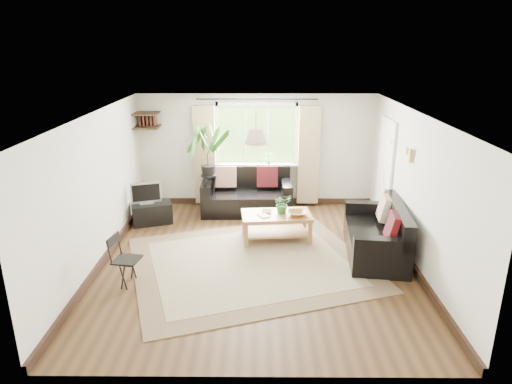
{
  "coord_description": "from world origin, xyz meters",
  "views": [
    {
      "loc": [
        0.05,
        -6.77,
        3.45
      ],
      "look_at": [
        0.0,
        0.4,
        1.05
      ],
      "focal_mm": 32.0,
      "sensor_mm": 36.0,
      "label": 1
    }
  ],
  "objects_px": {
    "coffee_table": "(276,227)",
    "folding_chair": "(127,261)",
    "sofa_right": "(376,231)",
    "palm_stand": "(208,171)",
    "tv_stand": "(152,213)",
    "sofa_back": "(247,192)"
  },
  "relations": [
    {
      "from": "coffee_table",
      "to": "folding_chair",
      "type": "bearing_deg",
      "value": -144.6
    },
    {
      "from": "sofa_right",
      "to": "tv_stand",
      "type": "bearing_deg",
      "value": -102.92
    },
    {
      "from": "tv_stand",
      "to": "palm_stand",
      "type": "xyz_separation_m",
      "value": [
        1.09,
        0.47,
        0.72
      ]
    },
    {
      "from": "folding_chair",
      "to": "coffee_table",
      "type": "bearing_deg",
      "value": -44.48
    },
    {
      "from": "tv_stand",
      "to": "folding_chair",
      "type": "xyz_separation_m",
      "value": [
        0.18,
        -2.38,
        0.18
      ]
    },
    {
      "from": "palm_stand",
      "to": "tv_stand",
      "type": "bearing_deg",
      "value": -156.83
    },
    {
      "from": "palm_stand",
      "to": "folding_chair",
      "type": "bearing_deg",
      "value": -107.7
    },
    {
      "from": "sofa_back",
      "to": "coffee_table",
      "type": "bearing_deg",
      "value": -69.37
    },
    {
      "from": "tv_stand",
      "to": "sofa_right",
      "type": "bearing_deg",
      "value": -37.05
    },
    {
      "from": "tv_stand",
      "to": "palm_stand",
      "type": "height_order",
      "value": "palm_stand"
    },
    {
      "from": "sofa_back",
      "to": "sofa_right",
      "type": "relative_size",
      "value": 1.04
    },
    {
      "from": "sofa_right",
      "to": "palm_stand",
      "type": "relative_size",
      "value": 0.96
    },
    {
      "from": "folding_chair",
      "to": "tv_stand",
      "type": "bearing_deg",
      "value": 14.4
    },
    {
      "from": "coffee_table",
      "to": "folding_chair",
      "type": "relative_size",
      "value": 1.6
    },
    {
      "from": "sofa_right",
      "to": "palm_stand",
      "type": "bearing_deg",
      "value": -115.98
    },
    {
      "from": "tv_stand",
      "to": "palm_stand",
      "type": "distance_m",
      "value": 1.39
    },
    {
      "from": "sofa_back",
      "to": "palm_stand",
      "type": "xyz_separation_m",
      "value": [
        -0.77,
        -0.16,
        0.49
      ]
    },
    {
      "from": "sofa_right",
      "to": "tv_stand",
      "type": "relative_size",
      "value": 2.34
    },
    {
      "from": "tv_stand",
      "to": "folding_chair",
      "type": "bearing_deg",
      "value": -104.1
    },
    {
      "from": "coffee_table",
      "to": "tv_stand",
      "type": "bearing_deg",
      "value": 161.94
    },
    {
      "from": "coffee_table",
      "to": "folding_chair",
      "type": "height_order",
      "value": "folding_chair"
    },
    {
      "from": "tv_stand",
      "to": "folding_chair",
      "type": "height_order",
      "value": "folding_chair"
    }
  ]
}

